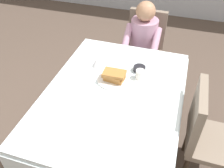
# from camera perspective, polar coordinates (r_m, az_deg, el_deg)

# --- Properties ---
(ground_plane) EXTENTS (14.00, 14.00, 0.00)m
(ground_plane) POSITION_cam_1_polar(r_m,az_deg,el_deg) (2.52, 0.19, -14.60)
(ground_plane) COLOR brown
(dining_table_main) EXTENTS (1.12, 1.52, 0.74)m
(dining_table_main) POSITION_cam_1_polar(r_m,az_deg,el_deg) (2.02, 0.23, -3.95)
(dining_table_main) COLOR silver
(dining_table_main) RESTS_ON ground
(chair_diner) EXTENTS (0.44, 0.45, 0.93)m
(chair_diner) POSITION_cam_1_polar(r_m,az_deg,el_deg) (3.00, 7.70, 9.24)
(chair_diner) COLOR #7A6B5B
(chair_diner) RESTS_ON ground
(diner_person) EXTENTS (0.40, 0.43, 1.12)m
(diner_person) POSITION_cam_1_polar(r_m,az_deg,el_deg) (2.80, 7.30, 10.11)
(diner_person) COLOR #B2849E
(diner_person) RESTS_ON ground
(chair_right_side) EXTENTS (0.45, 0.44, 0.93)m
(chair_right_side) POSITION_cam_1_polar(r_m,az_deg,el_deg) (2.09, 21.15, -10.50)
(chair_right_side) COLOR #7A6B5B
(chair_right_side) RESTS_ON ground
(plate_breakfast) EXTENTS (0.28, 0.28, 0.02)m
(plate_breakfast) POSITION_cam_1_polar(r_m,az_deg,el_deg) (2.08, 0.29, 1.08)
(plate_breakfast) COLOR white
(plate_breakfast) RESTS_ON dining_table_main
(breakfast_stack) EXTENTS (0.20, 0.15, 0.09)m
(breakfast_stack) POSITION_cam_1_polar(r_m,az_deg,el_deg) (2.04, 0.50, 2.02)
(breakfast_stack) COLOR #A36B33
(breakfast_stack) RESTS_ON plate_breakfast
(cup_coffee) EXTENTS (0.11, 0.08, 0.08)m
(cup_coffee) POSITION_cam_1_polar(r_m,az_deg,el_deg) (2.09, 6.75, 2.26)
(cup_coffee) COLOR white
(cup_coffee) RESTS_ON dining_table_main
(bowl_butter) EXTENTS (0.11, 0.11, 0.04)m
(bowl_butter) POSITION_cam_1_polar(r_m,az_deg,el_deg) (2.19, 6.50, 3.61)
(bowl_butter) COLOR black
(bowl_butter) RESTS_ON dining_table_main
(syrup_pitcher) EXTENTS (0.08, 0.08, 0.07)m
(syrup_pitcher) POSITION_cam_1_polar(r_m,az_deg,el_deg) (2.23, -3.79, 5.02)
(syrup_pitcher) COLOR silver
(syrup_pitcher) RESTS_ON dining_table_main
(fork_left_of_plate) EXTENTS (0.02, 0.18, 0.00)m
(fork_left_of_plate) POSITION_cam_1_polar(r_m,az_deg,el_deg) (2.12, -4.78, 1.61)
(fork_left_of_plate) COLOR silver
(fork_left_of_plate) RESTS_ON dining_table_main
(knife_right_of_plate) EXTENTS (0.02, 0.20, 0.00)m
(knife_right_of_plate) POSITION_cam_1_polar(r_m,az_deg,el_deg) (2.03, 5.25, -0.41)
(knife_right_of_plate) COLOR silver
(knife_right_of_plate) RESTS_ON dining_table_main
(spoon_near_edge) EXTENTS (0.15, 0.05, 0.00)m
(spoon_near_edge) POSITION_cam_1_polar(r_m,az_deg,el_deg) (1.86, -2.44, -4.81)
(spoon_near_edge) COLOR silver
(spoon_near_edge) RESTS_ON dining_table_main
(napkin_folded) EXTENTS (0.17, 0.13, 0.01)m
(napkin_folded) POSITION_cam_1_polar(r_m,az_deg,el_deg) (2.04, -9.18, -0.54)
(napkin_folded) COLOR white
(napkin_folded) RESTS_ON dining_table_main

